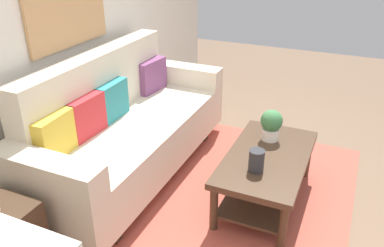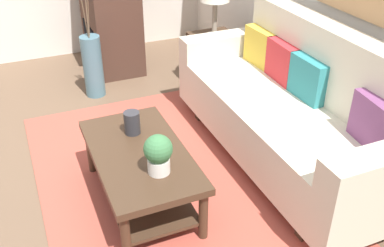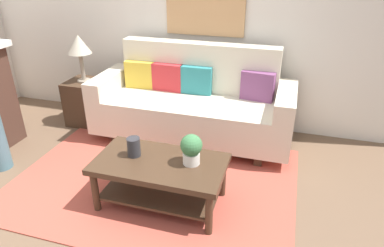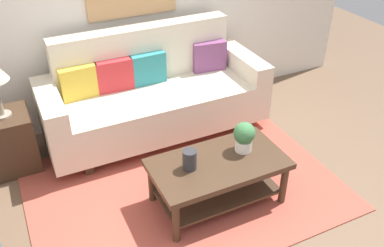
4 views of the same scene
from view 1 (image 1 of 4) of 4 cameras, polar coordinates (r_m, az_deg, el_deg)
The scene contains 11 objects.
ground_plane at distance 3.17m, azimuth 13.36°, elevation -13.56°, with size 9.63×9.63×0.00m, color brown.
wall_back at distance 3.42m, azimuth -19.54°, elevation 14.00°, with size 5.63×0.10×2.70m, color silver.
area_rug at distance 3.25m, azimuth 4.60°, elevation -11.48°, with size 2.65×1.92×0.01m, color #B24C3D.
couch at distance 3.48m, azimuth -9.53°, elevation -0.82°, with size 2.23×0.84×1.08m.
throw_pillow_mustard at distance 2.96m, azimuth -19.23°, elevation -1.69°, with size 0.36×0.12×0.32m, color gold.
throw_pillow_crimson at distance 3.19m, azimuth -15.13°, elevation 0.98°, with size 0.36×0.12×0.32m, color red.
throw_pillow_teal at distance 3.44m, azimuth -11.60°, elevation 3.27°, with size 0.36×0.12×0.32m, color teal.
throw_pillow_plum at distance 3.98m, azimuth -5.90°, elevation 6.92°, with size 0.36×0.12×0.32m, color #7A4270.
coffee_table at distance 3.16m, azimuth 10.73°, elevation -6.33°, with size 1.10×0.60×0.43m.
tabletop_vase at distance 2.86m, azimuth 9.32°, elevation -5.32°, with size 0.11×0.11×0.17m, color #2D2D33.
potted_plant_tabletop at distance 3.27m, azimuth 11.42°, elevation -0.07°, with size 0.18×0.18×0.26m.
Camera 1 is at (-2.44, -0.31, 2.00)m, focal length 36.81 mm.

